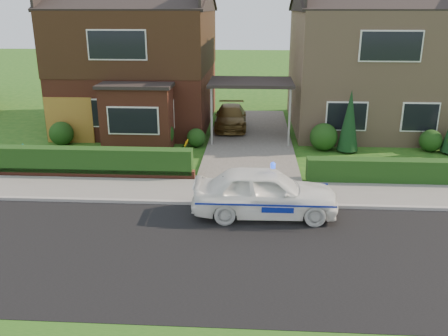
{
  "coord_description": "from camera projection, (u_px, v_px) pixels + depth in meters",
  "views": [
    {
      "loc": [
        0.08,
        -10.72,
        5.97
      ],
      "look_at": [
        -0.78,
        3.5,
        1.1
      ],
      "focal_mm": 38.0,
      "sensor_mm": 36.0,
      "label": 1
    }
  ],
  "objects": [
    {
      "name": "shrub_left_near",
      "position": [
        196.0,
        138.0,
        21.13
      ],
      "size": [
        0.84,
        0.84,
        0.84
      ],
      "primitive_type": "sphere",
      "color": "#1A3811",
      "rests_on": "ground"
    },
    {
      "name": "driveway",
      "position": [
        250.0,
        138.0,
        22.43
      ],
      "size": [
        3.8,
        12.0,
        0.12
      ],
      "primitive_type": "cube",
      "color": "#666059",
      "rests_on": "ground"
    },
    {
      "name": "shrub_right_near",
      "position": [
        324.0,
        137.0,
        20.56
      ],
      "size": [
        1.2,
        1.2,
        1.2
      ],
      "primitive_type": "sphere",
      "color": "#1A3811",
      "rests_on": "ground"
    },
    {
      "name": "ground",
      "position": [
        246.0,
        254.0,
        12.06
      ],
      "size": [
        120.0,
        120.0,
        0.0
      ],
      "primitive_type": "plane",
      "color": "#1E5416",
      "rests_on": "ground"
    },
    {
      "name": "potted_plant_a",
      "position": [
        23.0,
        154.0,
        18.83
      ],
      "size": [
        0.46,
        0.36,
        0.79
      ],
      "primitive_type": "imported",
      "rotation": [
        0.0,
        0.0,
        0.2
      ],
      "color": "gray",
      "rests_on": "ground"
    },
    {
      "name": "sidewalk",
      "position": [
        248.0,
        192.0,
        15.92
      ],
      "size": [
        60.0,
        2.0,
        0.1
      ],
      "primitive_type": "cube",
      "color": "slate",
      "rests_on": "ground"
    },
    {
      "name": "driveway_car",
      "position": [
        231.0,
        117.0,
        23.92
      ],
      "size": [
        1.66,
        3.86,
        1.11
      ],
      "primitive_type": "imported",
      "rotation": [
        0.0,
        0.0,
        0.03
      ],
      "color": "brown",
      "rests_on": "driveway"
    },
    {
      "name": "dwarf_wall",
      "position": [
        90.0,
        173.0,
        17.34
      ],
      "size": [
        7.7,
        0.25,
        0.36
      ],
      "primitive_type": "cube",
      "color": "brown",
      "rests_on": "ground"
    },
    {
      "name": "carport_link",
      "position": [
        251.0,
        83.0,
        21.55
      ],
      "size": [
        3.8,
        3.0,
        2.77
      ],
      "color": "black",
      "rests_on": "ground"
    },
    {
      "name": "kerb",
      "position": [
        248.0,
        204.0,
        14.92
      ],
      "size": [
        60.0,
        0.16,
        0.12
      ],
      "primitive_type": "cube",
      "color": "#9E9993",
      "rests_on": "ground"
    },
    {
      "name": "shrub_right_mid",
      "position": [
        431.0,
        141.0,
        20.43
      ],
      "size": [
        0.96,
        0.96,
        0.96
      ],
      "primitive_type": "sphere",
      "color": "#1A3811",
      "rests_on": "ground"
    },
    {
      "name": "house_right",
      "position": [
        367.0,
        55.0,
        23.76
      ],
      "size": [
        7.5,
        8.06,
        7.25
      ],
      "color": "tan",
      "rests_on": "ground"
    },
    {
      "name": "hedge_right",
      "position": [
        412.0,
        184.0,
        16.78
      ],
      "size": [
        7.5,
        0.55,
        0.8
      ],
      "primitive_type": "cube",
      "color": "#1A3811",
      "rests_on": "ground"
    },
    {
      "name": "hedge_left",
      "position": [
        92.0,
        176.0,
        17.54
      ],
      "size": [
        7.5,
        0.55,
        0.9
      ],
      "primitive_type": "cube",
      "color": "#1A3811",
      "rests_on": "ground"
    },
    {
      "name": "police_car",
      "position": [
        265.0,
        192.0,
        14.06
      ],
      "size": [
        3.97,
        4.36,
        1.64
      ],
      "rotation": [
        0.0,
        0.0,
        1.6
      ],
      "color": "white",
      "rests_on": "ground"
    },
    {
      "name": "potted_plant_c",
      "position": [
        135.0,
        158.0,
        18.44
      ],
      "size": [
        0.57,
        0.57,
        0.78
      ],
      "primitive_type": "imported",
      "rotation": [
        0.0,
        0.0,
        1.17
      ],
      "color": "gray",
      "rests_on": "ground"
    },
    {
      "name": "shrub_left_mid",
      "position": [
        159.0,
        134.0,
        20.86
      ],
      "size": [
        1.32,
        1.32,
        1.32
      ],
      "primitive_type": "sphere",
      "color": "#1A3811",
      "rests_on": "ground"
    },
    {
      "name": "conifer_a",
      "position": [
        349.0,
        123.0,
        20.09
      ],
      "size": [
        0.9,
        0.9,
        2.6
      ],
      "primitive_type": "cone",
      "color": "black",
      "rests_on": "ground"
    },
    {
      "name": "shrub_left_far",
      "position": [
        61.0,
        134.0,
        21.35
      ],
      "size": [
        1.08,
        1.08,
        1.08
      ],
      "primitive_type": "sphere",
      "color": "#1A3811",
      "rests_on": "ground"
    },
    {
      "name": "house_left",
      "position": [
        139.0,
        51.0,
        24.29
      ],
      "size": [
        7.5,
        9.53,
        7.25
      ],
      "color": "brown",
      "rests_on": "ground"
    },
    {
      "name": "potted_plant_b",
      "position": [
        184.0,
        149.0,
        19.65
      ],
      "size": [
        0.54,
        0.53,
        0.76
      ],
      "primitive_type": "imported",
      "rotation": [
        0.0,
        0.0,
        0.76
      ],
      "color": "gray",
      "rests_on": "ground"
    },
    {
      "name": "road",
      "position": [
        246.0,
        254.0,
        12.06
      ],
      "size": [
        60.0,
        6.0,
        0.02
      ],
      "primitive_type": "cube",
      "color": "black",
      "rests_on": "ground"
    },
    {
      "name": "garage_door",
      "position": [
        69.0,
        120.0,
        21.6
      ],
      "size": [
        2.2,
        0.1,
        2.1
      ],
      "primitive_type": "cube",
      "color": "olive",
      "rests_on": "ground"
    }
  ]
}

